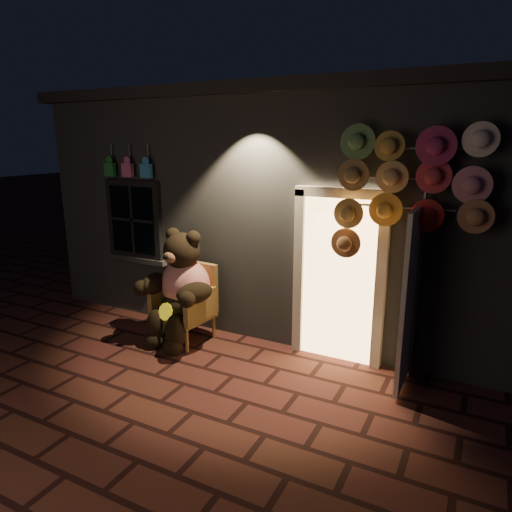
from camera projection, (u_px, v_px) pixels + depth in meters
The scene contains 5 objects.
ground at pixel (184, 384), 5.27m from camera, with size 60.00×60.00×0.00m, color #4D211D.
shop_building at pixel (310, 196), 8.27m from camera, with size 7.30×5.95×3.51m.
wicker_armchair at pixel (188, 302), 6.39m from camera, with size 0.81×0.74×1.07m.
teddy_bear at pixel (181, 289), 6.22m from camera, with size 1.17×0.96×1.61m.
hat_rack at pixel (406, 186), 4.88m from camera, with size 1.63×0.22×2.89m.
Camera 1 is at (2.91, -3.83, 2.74)m, focal length 32.00 mm.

